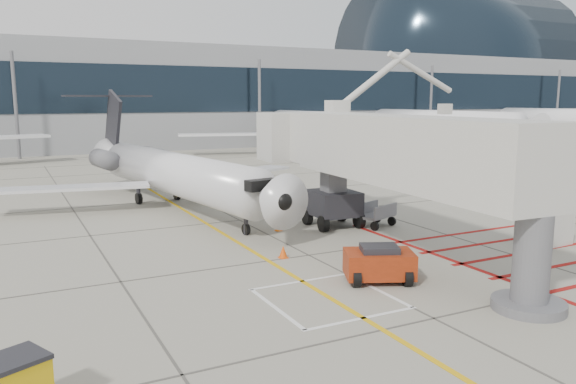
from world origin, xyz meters
name	(u,v)px	position (x,y,z in m)	size (l,w,h in m)	color
ground_plane	(361,282)	(0.00, 0.00, 0.00)	(260.00, 260.00, 0.00)	gray
regional_jet	(188,153)	(-1.94, 15.09, 3.62)	(21.91, 27.63, 7.24)	silver
jet_bridge	(406,164)	(3.57, 2.06, 4.01)	(9.51, 20.07, 8.03)	beige
pushback_tug	(379,263)	(0.61, -0.28, 0.73)	(2.50, 1.56, 1.46)	maroon
baggage_cart	(376,215)	(5.87, 7.25, 0.65)	(2.07, 1.30, 1.30)	#5E5E63
ground_power_unit	(548,227)	(10.81, 0.57, 0.86)	(2.17, 1.27, 1.72)	beige
cone_nose	(283,252)	(-1.17, 4.14, 0.27)	(0.38, 0.38, 0.53)	#DA490B
cone_side	(278,226)	(0.84, 8.74, 0.23)	(0.34, 0.34, 0.47)	orange
terminal_building	(157,97)	(10.00, 70.00, 7.00)	(180.00, 28.00, 14.00)	gray
terminal_glass_band	(183,89)	(10.00, 55.95, 8.00)	(180.00, 0.10, 6.00)	black
terminal_dome	(456,62)	(70.00, 70.00, 14.00)	(40.00, 28.00, 28.00)	black
bg_aircraft_c	(315,107)	(24.12, 46.00, 5.76)	(34.58, 38.42, 11.53)	silver
bg_aircraft_d	(425,106)	(42.02, 46.00, 5.80)	(34.77, 38.63, 11.59)	silver
bg_aircraft_e	(555,105)	(69.14, 46.00, 5.80)	(34.79, 38.65, 11.60)	silver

